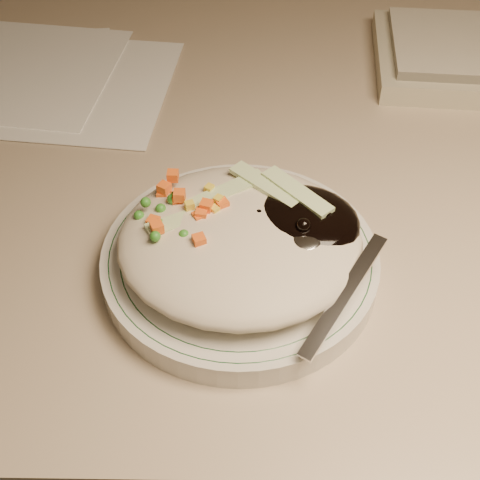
{
  "coord_description": "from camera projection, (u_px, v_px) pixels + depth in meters",
  "views": [
    {
      "loc": [
        -0.08,
        0.84,
        1.15
      ],
      "look_at": [
        -0.08,
        1.21,
        0.78
      ],
      "focal_mm": 50.0,
      "sensor_mm": 36.0,
      "label": 1
    }
  ],
  "objects": [
    {
      "name": "plate_rim",
      "position": [
        240.0,
        254.0,
        0.54
      ],
      "size": [
        0.21,
        0.21,
        0.0
      ],
      "color": "#144723",
      "rests_on": "plate"
    },
    {
      "name": "meal",
      "position": [
        245.0,
        236.0,
        0.52
      ],
      "size": [
        0.21,
        0.19,
        0.05
      ],
      "color": "beige",
      "rests_on": "plate"
    },
    {
      "name": "plate",
      "position": [
        240.0,
        262.0,
        0.55
      ],
      "size": [
        0.22,
        0.22,
        0.02
      ],
      "primitive_type": "cylinder",
      "color": "silver",
      "rests_on": "desk"
    },
    {
      "name": "desk",
      "position": [
        309.0,
        276.0,
        0.81
      ],
      "size": [
        1.4,
        0.7,
        0.74
      ],
      "color": "tan",
      "rests_on": "ground"
    }
  ]
}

